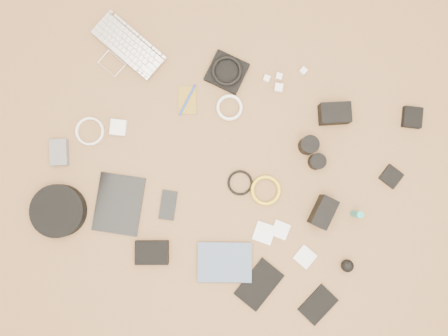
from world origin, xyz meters
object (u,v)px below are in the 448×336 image
(phone, at_px, (168,205))
(headphone_case, at_px, (59,211))
(laptop, at_px, (122,54))
(paperback, at_px, (224,283))
(dslr_camera, at_px, (335,114))
(tablet, at_px, (119,204))

(phone, xyz_separation_m, headphone_case, (-0.42, -0.17, 0.03))
(laptop, height_order, paperback, laptop)
(phone, relative_size, paperback, 0.55)
(dslr_camera, bearing_deg, paperback, -126.19)
(laptop, relative_size, paperback, 1.45)
(laptop, height_order, headphone_case, headphone_case)
(dslr_camera, relative_size, tablet, 0.51)
(dslr_camera, bearing_deg, phone, -154.23)
(dslr_camera, height_order, headphone_case, dslr_camera)
(tablet, relative_size, headphone_case, 1.12)
(tablet, relative_size, phone, 2.01)
(laptop, bearing_deg, dslr_camera, 24.61)
(tablet, height_order, phone, tablet)
(laptop, relative_size, tablet, 1.31)
(headphone_case, bearing_deg, tablet, 25.57)
(laptop, distance_m, dslr_camera, 0.94)
(phone, height_order, paperback, paperback)
(tablet, xyz_separation_m, phone, (0.20, 0.06, -0.00))
(tablet, distance_m, headphone_case, 0.25)
(dslr_camera, distance_m, phone, 0.80)
(headphone_case, bearing_deg, dslr_camera, 38.65)
(laptop, relative_size, dslr_camera, 2.59)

